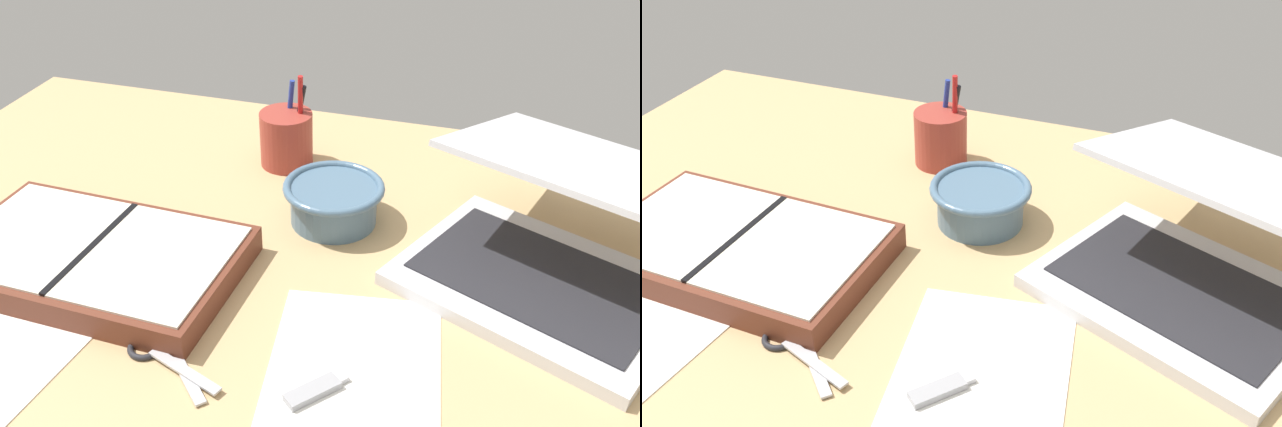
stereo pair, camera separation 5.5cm
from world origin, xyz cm
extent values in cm
cube|color=tan|center=(0.00, 0.00, 1.00)|extent=(140.00, 100.00, 2.00)
cube|color=silver|center=(26.54, 8.62, 2.90)|extent=(38.26, 34.36, 1.80)
cube|color=#232328|center=(26.54, 8.62, 3.92)|extent=(32.13, 26.76, 0.24)
cube|color=silver|center=(30.38, 17.34, 15.44)|extent=(38.13, 34.08, 5.45)
cube|color=silver|center=(30.19, 16.91, 15.34)|extent=(34.86, 30.86, 4.51)
cylinder|color=slate|center=(-1.39, 16.16, 4.72)|extent=(11.94, 11.94, 5.43)
torus|color=slate|center=(-1.39, 16.16, 7.43)|extent=(14.05, 14.05, 1.12)
cylinder|color=#9E382D|center=(-13.06, 29.92, 6.34)|extent=(8.26, 8.26, 8.69)
cylinder|color=black|center=(-11.67, 31.72, 9.21)|extent=(3.60, 2.97, 12.22)
cylinder|color=#233899|center=(-13.31, 32.18, 9.10)|extent=(2.06, 0.94, 12.23)
cylinder|color=#B21E1E|center=(-11.01, 30.90, 9.96)|extent=(1.42, 2.09, 13.96)
cube|color=brown|center=(-26.91, -3.53, 3.78)|extent=(36.85, 23.19, 3.55)
cube|color=silver|center=(-35.65, -3.25, 5.70)|extent=(17.41, 20.55, 0.30)
cube|color=silver|center=(-18.17, -3.80, 5.70)|extent=(17.41, 20.55, 0.30)
cube|color=black|center=(-26.91, -3.53, 5.85)|extent=(1.43, 20.05, 0.30)
cube|color=#B7B7BC|center=(-8.30, -16.72, 2.60)|extent=(9.69, 4.57, 0.30)
cube|color=#B7B7BC|center=(-8.30, -16.72, 2.30)|extent=(7.91, 7.78, 0.30)
torus|color=#232328|center=(-14.14, -14.55, 2.30)|extent=(3.90, 3.90, 0.70)
torus|color=#232328|center=(-12.75, -12.36, 2.30)|extent=(3.90, 3.90, 0.70)
cube|color=white|center=(8.91, -12.43, 2.08)|extent=(22.29, 29.88, 0.16)
cube|color=#99999E|center=(5.50, -15.52, 2.50)|extent=(5.41, 5.87, 1.00)
cube|color=silver|center=(7.83, -12.77, 2.50)|extent=(1.69, 1.69, 0.60)
camera|label=1|loc=(21.07, -63.96, 57.53)|focal=40.00mm
camera|label=2|loc=(26.30, -62.15, 57.53)|focal=40.00mm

